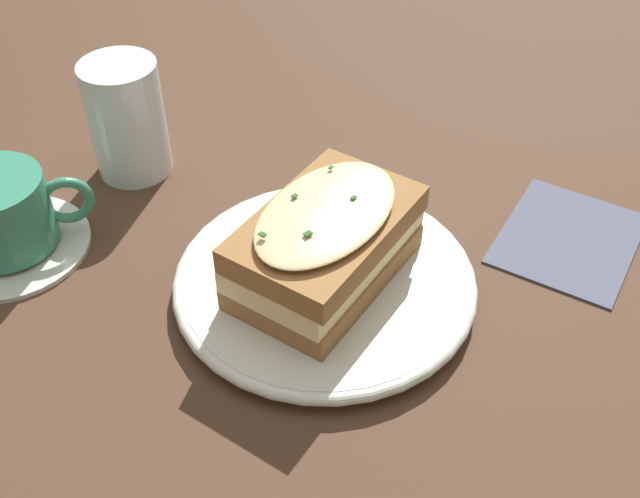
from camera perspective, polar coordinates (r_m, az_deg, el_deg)
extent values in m
plane|color=#473021|center=(0.59, 1.42, -4.17)|extent=(2.40, 2.40, 0.00)
cylinder|color=silver|center=(0.59, 0.00, -2.81)|extent=(0.22, 0.22, 0.02)
torus|color=silver|center=(0.59, 0.00, -2.57)|extent=(0.24, 0.24, 0.01)
cube|color=olive|center=(0.57, 0.00, -1.48)|extent=(0.17, 0.13, 0.02)
cube|color=#EFDB93|center=(0.56, 0.00, -0.03)|extent=(0.17, 0.13, 0.02)
cube|color=olive|center=(0.55, 0.54, 1.64)|extent=(0.17, 0.13, 0.02)
ellipsoid|color=beige|center=(0.54, 0.55, 2.86)|extent=(0.16, 0.12, 0.01)
cube|color=#2D6028|center=(0.54, 2.57, 3.94)|extent=(0.01, 0.00, 0.00)
cube|color=#2D6028|center=(0.51, -1.13, 1.34)|extent=(0.01, 0.00, 0.00)
cube|color=#2D6028|center=(0.57, 0.82, 6.24)|extent=(0.00, 0.00, 0.00)
cube|color=#2D6028|center=(0.54, -1.96, 4.07)|extent=(0.01, 0.00, 0.00)
cube|color=#2D6028|center=(0.51, -4.41, 1.12)|extent=(0.00, 0.01, 0.00)
cylinder|color=silver|center=(0.68, -22.54, 0.34)|extent=(0.13, 0.13, 0.01)
torus|color=#338466|center=(0.65, -18.73, 3.52)|extent=(0.05, 0.02, 0.05)
cylinder|color=silver|center=(0.71, -14.49, 9.57)|extent=(0.07, 0.07, 0.11)
cube|color=#4C5166|center=(0.67, 18.42, 0.82)|extent=(0.16, 0.15, 0.00)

